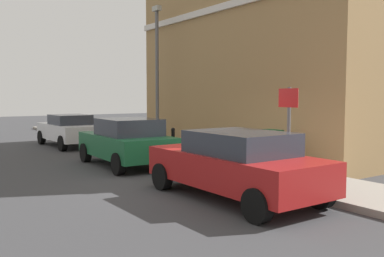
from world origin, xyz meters
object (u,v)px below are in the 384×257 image
object	(u,v)px
bollard_far_kerb	(173,142)
lamppost	(157,70)
bollard_near_cabinet	(230,144)
car_white	(69,130)
utility_cabinet	(271,151)
car_green	(127,141)
car_red	(236,163)
street_sign	(289,121)

from	to	relation	value
bollard_far_kerb	lamppost	distance (m)	4.31
lamppost	bollard_near_cabinet	bearing A→B (deg)	-89.50
lamppost	car_white	bearing A→B (deg)	127.57
utility_cabinet	lamppost	world-z (taller)	lamppost
car_green	car_red	bearing A→B (deg)	-177.72
lamppost	utility_cabinet	bearing A→B (deg)	-90.52
utility_cabinet	lamppost	bearing A→B (deg)	89.48
bollard_near_cabinet	bollard_far_kerb	size ratio (longest dim) A/B	1.00
car_red	bollard_near_cabinet	size ratio (longest dim) A/B	4.21
utility_cabinet	bollard_far_kerb	size ratio (longest dim) A/B	1.11
car_red	utility_cabinet	xyz separation A→B (m)	(2.60, 1.51, -0.10)
car_red	street_sign	size ratio (longest dim) A/B	1.90
car_green	bollard_far_kerb	distance (m)	1.56
car_white	bollard_near_cabinet	size ratio (longest dim) A/B	3.96
utility_cabinet	bollard_near_cabinet	bearing A→B (deg)	87.08
bollard_far_kerb	car_green	bearing A→B (deg)	165.67
utility_cabinet	car_white	bearing A→B (deg)	104.27
bollard_far_kerb	street_sign	world-z (taller)	street_sign
car_white	utility_cabinet	distance (m)	10.31
utility_cabinet	bollard_far_kerb	distance (m)	3.60
bollard_near_cabinet	street_sign	distance (m)	3.92
bollard_near_cabinet	bollard_far_kerb	xyz separation A→B (m)	(-1.27, 1.44, 0.00)
bollard_near_cabinet	car_red	bearing A→B (deg)	-127.89
car_green	lamppost	distance (m)	4.67
street_sign	lamppost	bearing A→B (deg)	81.93
street_sign	utility_cabinet	bearing A→B (deg)	55.95
bollard_far_kerb	street_sign	xyz separation A→B (m)	(0.06, -5.05, 0.96)
car_red	bollard_far_kerb	bearing A→B (deg)	-16.86
street_sign	lamppost	size ratio (longest dim) A/B	0.40
car_white	bollard_far_kerb	size ratio (longest dim) A/B	3.96
car_green	utility_cabinet	xyz separation A→B (m)	(2.68, -3.79, -0.11)
street_sign	car_green	bearing A→B (deg)	106.12
bollard_far_kerb	street_sign	distance (m)	5.14
bollard_far_kerb	lamppost	bearing A→B (deg)	69.08
car_white	lamppost	xyz separation A→B (m)	(2.60, -3.38, 2.56)
bollard_near_cabinet	bollard_far_kerb	bearing A→B (deg)	131.39
car_green	street_sign	xyz separation A→B (m)	(1.57, -5.43, 0.87)
street_sign	car_white	bearing A→B (deg)	97.01
car_green	car_white	bearing A→B (deg)	0.18
car_green	utility_cabinet	size ratio (longest dim) A/B	3.46
car_red	bollard_near_cabinet	world-z (taller)	car_red
car_green	street_sign	world-z (taller)	street_sign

